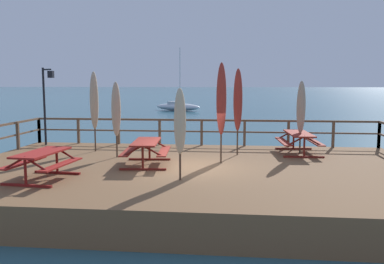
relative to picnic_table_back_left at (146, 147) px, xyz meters
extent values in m
plane|color=#2D5B6B|center=(1.39, -0.12, -1.44)|extent=(600.00, 600.00, 0.00)
cube|color=brown|center=(1.39, -0.12, -1.00)|extent=(14.41, 9.11, 0.88)
cube|color=brown|center=(1.39, 4.29, 0.49)|extent=(14.11, 0.09, 0.08)
cube|color=brown|center=(1.39, 4.29, 0.02)|extent=(14.11, 0.07, 0.06)
cube|color=brown|center=(-5.66, 4.29, -0.04)|extent=(0.10, 0.10, 1.05)
cube|color=brown|center=(-3.90, 4.29, -0.04)|extent=(0.10, 0.10, 1.05)
cube|color=brown|center=(-2.13, 4.29, -0.04)|extent=(0.10, 0.10, 1.05)
cube|color=brown|center=(-0.37, 4.29, -0.04)|extent=(0.10, 0.10, 1.05)
cube|color=brown|center=(1.39, 4.29, -0.04)|extent=(0.10, 0.10, 1.05)
cube|color=brown|center=(3.16, 4.29, -0.04)|extent=(0.10, 0.10, 1.05)
cube|color=brown|center=(4.92, 4.29, -0.04)|extent=(0.10, 0.10, 1.05)
cube|color=brown|center=(6.68, 4.29, -0.04)|extent=(0.10, 0.10, 1.05)
cube|color=brown|center=(8.45, 4.29, -0.04)|extent=(0.10, 0.10, 1.05)
cube|color=brown|center=(-5.66, 2.52, -0.04)|extent=(0.10, 0.10, 1.05)
cube|color=brown|center=(-5.66, 4.29, -0.04)|extent=(0.10, 0.10, 1.05)
cube|color=brown|center=(8.45, 4.29, -0.04)|extent=(0.10, 0.10, 1.05)
cube|color=maroon|center=(0.00, 0.00, 0.18)|extent=(0.93, 2.05, 0.05)
cube|color=maroon|center=(0.56, 0.05, -0.12)|extent=(0.45, 2.01, 0.04)
cube|color=maroon|center=(-0.56, -0.05, -0.12)|extent=(0.45, 2.01, 0.04)
cube|color=maroon|center=(0.07, -0.81, -0.53)|extent=(1.40, 0.20, 0.06)
cylinder|color=maroon|center=(0.07, -0.81, -0.19)|extent=(0.07, 0.07, 0.74)
cylinder|color=maroon|center=(0.35, -0.79, 0.03)|extent=(0.63, 0.11, 0.37)
cylinder|color=maroon|center=(-0.21, -0.84, 0.03)|extent=(0.63, 0.11, 0.37)
cube|color=maroon|center=(-0.07, 0.81, -0.53)|extent=(1.40, 0.20, 0.06)
cylinder|color=maroon|center=(-0.07, 0.81, -0.19)|extent=(0.07, 0.07, 0.74)
cylinder|color=maroon|center=(0.21, 0.84, 0.03)|extent=(0.63, 0.11, 0.37)
cylinder|color=maroon|center=(-0.35, 0.79, 0.03)|extent=(0.63, 0.11, 0.37)
cube|color=maroon|center=(5.10, 2.72, 0.18)|extent=(0.90, 2.23, 0.05)
cube|color=maroon|center=(5.66, 2.76, -0.12)|extent=(0.43, 2.20, 0.04)
cube|color=maroon|center=(4.55, 2.68, -0.12)|extent=(0.43, 2.20, 0.04)
cube|color=maroon|center=(5.17, 1.81, -0.53)|extent=(1.40, 0.17, 0.06)
cylinder|color=maroon|center=(5.17, 1.81, -0.19)|extent=(0.07, 0.07, 0.74)
cylinder|color=maroon|center=(5.44, 1.83, 0.03)|extent=(0.63, 0.10, 0.37)
cylinder|color=maroon|center=(4.89, 1.79, 0.03)|extent=(0.63, 0.10, 0.37)
cube|color=maroon|center=(5.04, 3.63, -0.53)|extent=(1.40, 0.17, 0.06)
cylinder|color=maroon|center=(5.04, 3.63, -0.19)|extent=(0.07, 0.07, 0.74)
cylinder|color=maroon|center=(5.32, 3.65, 0.03)|extent=(0.63, 0.10, 0.37)
cylinder|color=maroon|center=(4.76, 3.61, 0.03)|extent=(0.63, 0.10, 0.37)
cube|color=maroon|center=(-2.33, -2.29, 0.18)|extent=(0.93, 1.95, 0.05)
cube|color=maroon|center=(-1.78, -2.34, -0.12)|extent=(0.45, 1.91, 0.04)
cube|color=maroon|center=(-2.89, -2.23, -0.12)|extent=(0.45, 1.91, 0.04)
cube|color=maroon|center=(-2.40, -3.05, -0.53)|extent=(1.40, 0.21, 0.06)
cylinder|color=maroon|center=(-2.40, -3.05, -0.19)|extent=(0.07, 0.07, 0.74)
cylinder|color=maroon|center=(-2.12, -3.07, 0.03)|extent=(0.63, 0.11, 0.37)
cylinder|color=maroon|center=(-2.68, -3.02, 0.03)|extent=(0.63, 0.11, 0.37)
cube|color=maroon|center=(-2.27, -1.52, -0.53)|extent=(1.40, 0.21, 0.06)
cylinder|color=maroon|center=(-2.27, -1.52, -0.19)|extent=(0.07, 0.07, 0.74)
cylinder|color=maroon|center=(-1.99, -1.55, 0.03)|extent=(0.63, 0.11, 0.37)
cylinder|color=maroon|center=(-2.54, -1.50, 0.03)|extent=(0.63, 0.11, 0.37)
cylinder|color=#4C3828|center=(2.34, 0.59, 0.97)|extent=(0.06, 0.06, 3.06)
ellipsoid|color=#A33328|center=(2.34, 0.59, 1.51)|extent=(0.32, 0.32, 2.32)
cylinder|color=maroon|center=(2.34, 0.59, 1.34)|extent=(0.21, 0.21, 0.05)
cone|color=#4C3828|center=(2.34, 0.59, 2.57)|extent=(0.10, 0.10, 0.14)
cylinder|color=#4C3828|center=(5.15, 2.69, 0.70)|extent=(0.06, 0.06, 2.52)
ellipsoid|color=tan|center=(5.15, 2.69, 1.14)|extent=(0.32, 0.32, 1.91)
cylinder|color=#685B4C|center=(5.15, 2.69, 1.00)|extent=(0.21, 0.21, 0.05)
cone|color=#4C3828|center=(5.15, 2.69, 2.03)|extent=(0.10, 0.10, 0.14)
cylinder|color=#4C3828|center=(2.86, 2.15, 0.90)|extent=(0.06, 0.06, 2.93)
ellipsoid|color=#A33328|center=(2.86, 2.15, 1.42)|extent=(0.32, 0.32, 2.22)
cylinder|color=maroon|center=(2.86, 2.15, 1.25)|extent=(0.21, 0.21, 0.05)
cone|color=#4C3828|center=(2.86, 2.15, 2.44)|extent=(0.10, 0.10, 0.14)
cylinder|color=#4C3828|center=(-2.49, 2.37, 0.86)|extent=(0.06, 0.06, 2.84)
ellipsoid|color=tan|center=(-2.49, 2.37, 1.37)|extent=(0.32, 0.32, 2.16)
cylinder|color=#71614F|center=(-2.49, 2.37, 1.20)|extent=(0.21, 0.21, 0.05)
cone|color=#4C3828|center=(-2.49, 2.37, 2.35)|extent=(0.10, 0.10, 0.14)
cylinder|color=#4C3828|center=(-1.31, 1.22, 0.68)|extent=(0.06, 0.06, 2.48)
ellipsoid|color=tan|center=(-1.31, 1.22, 1.12)|extent=(0.32, 0.32, 1.89)
cylinder|color=#71614F|center=(-1.31, 1.22, 0.98)|extent=(0.21, 0.21, 0.05)
cone|color=#4C3828|center=(-1.31, 1.22, 1.99)|extent=(0.10, 0.10, 0.14)
cylinder|color=#4C3828|center=(1.34, -1.91, 0.60)|extent=(0.06, 0.06, 2.32)
ellipsoid|color=#CCB793|center=(1.34, -1.91, 1.01)|extent=(0.32, 0.32, 1.77)
cylinder|color=#7A6E58|center=(1.34, -1.91, 0.88)|extent=(0.21, 0.21, 0.05)
cone|color=#4C3828|center=(1.34, -1.91, 1.83)|extent=(0.10, 0.10, 0.14)
cylinder|color=black|center=(-5.11, 3.74, 1.04)|extent=(0.09, 0.09, 3.20)
cylinder|color=black|center=(-4.88, 3.59, 2.56)|extent=(0.50, 0.34, 0.06)
cube|color=black|center=(-4.64, 3.45, 2.36)|extent=(0.20, 0.20, 0.28)
sphere|color=#F4E08C|center=(-4.64, 3.45, 2.36)|extent=(0.14, 0.14, 0.14)
ellipsoid|color=silver|center=(-4.46, 38.40, -0.99)|extent=(6.21, 3.63, 0.90)
cube|color=silver|center=(-4.74, 38.50, -0.50)|extent=(2.06, 1.64, 0.36)
cylinder|color=silver|center=(-4.18, 38.29, 2.78)|extent=(0.10, 0.10, 7.00)
camera|label=1|loc=(2.83, -12.69, 2.04)|focal=38.81mm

